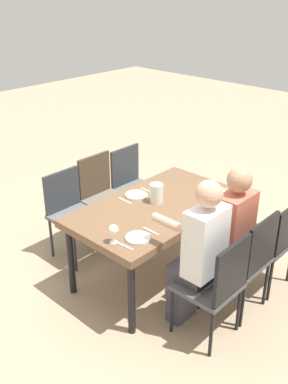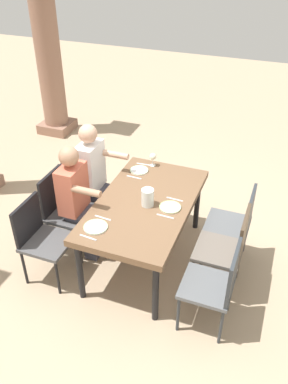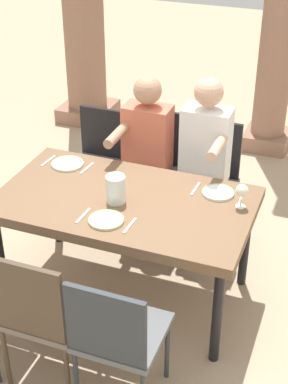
# 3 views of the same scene
# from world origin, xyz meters

# --- Properties ---
(ground_plane) EXTENTS (16.00, 16.00, 0.00)m
(ground_plane) POSITION_xyz_m (0.00, 0.00, 0.00)
(ground_plane) COLOR tan
(dining_table) EXTENTS (1.60, 0.91, 0.76)m
(dining_table) POSITION_xyz_m (0.00, 0.00, 0.69)
(dining_table) COLOR brown
(dining_table) RESTS_ON ground
(chair_west_north) EXTENTS (0.44, 0.44, 0.88)m
(chair_west_north) POSITION_xyz_m (-0.58, 0.88, 0.51)
(chair_west_north) COLOR #4F4F50
(chair_west_north) RESTS_ON ground
(chair_mid_north) EXTENTS (0.44, 0.44, 0.93)m
(chair_mid_north) POSITION_xyz_m (-0.12, 0.88, 0.54)
(chair_mid_north) COLOR #4F4F50
(chair_mid_north) RESTS_ON ground
(chair_mid_south) EXTENTS (0.44, 0.44, 0.94)m
(chair_mid_south) POSITION_xyz_m (-0.12, -0.88, 0.54)
(chair_mid_south) COLOR #6A6158
(chair_mid_south) RESTS_ON ground
(chair_east_north) EXTENTS (0.44, 0.44, 0.92)m
(chair_east_north) POSITION_xyz_m (0.31, 0.88, 0.52)
(chair_east_north) COLOR #4F4F50
(chair_east_north) RESTS_ON ground
(chair_east_south) EXTENTS (0.44, 0.44, 0.89)m
(chair_east_south) POSITION_xyz_m (0.31, -0.88, 0.52)
(chair_east_south) COLOR #5B5E61
(chair_east_south) RESTS_ON ground
(diner_woman_green) EXTENTS (0.35, 0.49, 1.33)m
(diner_woman_green) POSITION_xyz_m (0.31, 0.69, 0.71)
(diner_woman_green) COLOR #3F3F4C
(diner_woman_green) RESTS_ON ground
(diner_man_white) EXTENTS (0.34, 0.49, 1.29)m
(diner_man_white) POSITION_xyz_m (-0.13, 0.67, 0.69)
(diner_man_white) COLOR #3F3F4C
(diner_man_white) RESTS_ON ground
(plate_0) EXTENTS (0.22, 0.22, 0.02)m
(plate_0) POSITION_xyz_m (-0.54, 0.27, 0.77)
(plate_0) COLOR white
(plate_0) RESTS_ON dining_table
(fork_0) EXTENTS (0.03, 0.17, 0.01)m
(fork_0) POSITION_xyz_m (-0.69, 0.27, 0.76)
(fork_0) COLOR silver
(fork_0) RESTS_ON dining_table
(spoon_0) EXTENTS (0.03, 0.17, 0.01)m
(spoon_0) POSITION_xyz_m (-0.39, 0.27, 0.76)
(spoon_0) COLOR silver
(spoon_0) RESTS_ON dining_table
(plate_1) EXTENTS (0.22, 0.22, 0.02)m
(plate_1) POSITION_xyz_m (-0.01, -0.27, 0.77)
(plate_1) COLOR silver
(plate_1) RESTS_ON dining_table
(fork_1) EXTENTS (0.02, 0.17, 0.01)m
(fork_1) POSITION_xyz_m (-0.16, -0.27, 0.76)
(fork_1) COLOR silver
(fork_1) RESTS_ON dining_table
(spoon_1) EXTENTS (0.02, 0.17, 0.01)m
(spoon_1) POSITION_xyz_m (0.14, -0.27, 0.76)
(spoon_1) COLOR silver
(spoon_1) RESTS_ON dining_table
(plate_2) EXTENTS (0.21, 0.21, 0.02)m
(plate_2) POSITION_xyz_m (0.53, 0.27, 0.77)
(plate_2) COLOR white
(plate_2) RESTS_ON dining_table
(wine_glass_2) EXTENTS (0.08, 0.08, 0.16)m
(wine_glass_2) POSITION_xyz_m (0.70, 0.17, 0.87)
(wine_glass_2) COLOR white
(wine_glass_2) RESTS_ON dining_table
(fork_2) EXTENTS (0.02, 0.17, 0.01)m
(fork_2) POSITION_xyz_m (0.38, 0.27, 0.76)
(fork_2) COLOR silver
(fork_2) RESTS_ON dining_table
(spoon_2) EXTENTS (0.03, 0.17, 0.01)m
(spoon_2) POSITION_xyz_m (0.68, 0.27, 0.76)
(spoon_2) COLOR silver
(spoon_2) RESTS_ON dining_table
(water_pitcher) EXTENTS (0.12, 0.12, 0.18)m
(water_pitcher) POSITION_xyz_m (-0.04, -0.04, 0.84)
(water_pitcher) COLOR white
(water_pitcher) RESTS_ON dining_table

